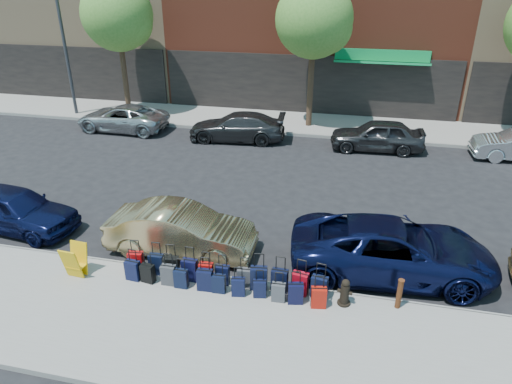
% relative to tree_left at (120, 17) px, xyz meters
% --- Properties ---
extents(ground, '(120.00, 120.00, 0.00)m').
position_rel_tree_left_xyz_m(ground, '(9.86, -9.50, -5.41)').
color(ground, black).
rests_on(ground, ground).
extents(sidewalk_near, '(60.00, 4.00, 0.15)m').
position_rel_tree_left_xyz_m(sidewalk_near, '(9.86, -16.00, -5.34)').
color(sidewalk_near, gray).
rests_on(sidewalk_near, ground).
extents(sidewalk_far, '(60.00, 4.00, 0.15)m').
position_rel_tree_left_xyz_m(sidewalk_far, '(9.86, 0.50, -5.34)').
color(sidewalk_far, gray).
rests_on(sidewalk_far, ground).
extents(curb_near, '(60.00, 0.08, 0.15)m').
position_rel_tree_left_xyz_m(curb_near, '(9.86, -13.98, -5.34)').
color(curb_near, gray).
rests_on(curb_near, ground).
extents(curb_far, '(60.00, 0.08, 0.15)m').
position_rel_tree_left_xyz_m(curb_far, '(9.86, -1.52, -5.34)').
color(curb_far, gray).
rests_on(curb_far, ground).
extents(tree_left, '(3.80, 3.80, 7.27)m').
position_rel_tree_left_xyz_m(tree_left, '(0.00, 0.00, 0.00)').
color(tree_left, black).
rests_on(tree_left, sidewalk_far).
extents(tree_center, '(3.80, 3.80, 7.27)m').
position_rel_tree_left_xyz_m(tree_center, '(10.50, 0.00, 0.00)').
color(tree_center, black).
rests_on(tree_center, sidewalk_far).
extents(streetlight, '(2.59, 0.18, 8.00)m').
position_rel_tree_left_xyz_m(streetlight, '(-2.94, -0.70, -0.75)').
color(streetlight, '#333338').
rests_on(streetlight, sidewalk_far).
extents(suitcase_front_0, '(0.42, 0.27, 0.97)m').
position_rel_tree_left_xyz_m(suitcase_front_0, '(7.33, -14.28, -4.96)').
color(suitcase_front_0, '#A00A0C').
rests_on(suitcase_front_0, sidewalk_near).
extents(suitcase_front_1, '(0.41, 0.23, 0.97)m').
position_rel_tree_left_xyz_m(suitcase_front_1, '(7.93, -14.26, -4.96)').
color(suitcase_front_1, black).
rests_on(suitcase_front_1, sidewalk_near).
extents(suitcase_front_2, '(0.43, 0.28, 0.98)m').
position_rel_tree_left_xyz_m(suitcase_front_2, '(8.37, -14.30, -4.95)').
color(suitcase_front_2, black).
rests_on(suitcase_front_2, sidewalk_near).
extents(suitcase_front_3, '(0.42, 0.24, 0.99)m').
position_rel_tree_left_xyz_m(suitcase_front_3, '(8.90, -14.31, -4.95)').
color(suitcase_front_3, black).
rests_on(suitcase_front_3, sidewalk_near).
extents(suitcase_front_4, '(0.38, 0.23, 0.88)m').
position_rel_tree_left_xyz_m(suitcase_front_4, '(9.34, -14.28, -4.98)').
color(suitcase_front_4, '#A90E0A').
rests_on(suitcase_front_4, sidewalk_near).
extents(suitcase_front_5, '(0.37, 0.21, 0.87)m').
position_rel_tree_left_xyz_m(suitcase_front_5, '(9.79, -14.29, -4.99)').
color(suitcase_front_5, black).
rests_on(suitcase_front_5, sidewalk_near).
extents(suitcase_front_6, '(0.37, 0.22, 0.87)m').
position_rel_tree_left_xyz_m(suitcase_front_6, '(10.39, -14.28, -4.99)').
color(suitcase_front_6, '#3A3B3F').
rests_on(suitcase_front_6, sidewalk_near).
extents(suitcase_front_7, '(0.46, 0.30, 1.04)m').
position_rel_tree_left_xyz_m(suitcase_front_7, '(10.78, -14.29, -4.94)').
color(suitcase_front_7, black).
rests_on(suitcase_front_7, sidewalk_near).
extents(suitcase_front_8, '(0.43, 0.25, 1.01)m').
position_rel_tree_left_xyz_m(suitcase_front_8, '(11.32, -14.25, -4.95)').
color(suitcase_front_8, black).
rests_on(suitcase_front_8, sidewalk_near).
extents(suitcase_front_9, '(0.44, 0.29, 0.99)m').
position_rel_tree_left_xyz_m(suitcase_front_9, '(11.85, -14.25, -4.95)').
color(suitcase_front_9, maroon).
rests_on(suitcase_front_9, sidewalk_near).
extents(suitcase_front_10, '(0.44, 0.29, 0.98)m').
position_rel_tree_left_xyz_m(suitcase_front_10, '(12.34, -14.29, -4.95)').
color(suitcase_front_10, black).
rests_on(suitcase_front_10, sidewalk_near).
extents(suitcase_back_0, '(0.40, 0.26, 0.91)m').
position_rel_tree_left_xyz_m(suitcase_back_0, '(7.40, -14.64, -4.98)').
color(suitcase_back_0, black).
rests_on(suitcase_back_0, sidewalk_near).
extents(suitcase_back_1, '(0.38, 0.26, 0.84)m').
position_rel_tree_left_xyz_m(suitcase_back_1, '(7.84, -14.65, -5.00)').
color(suitcase_back_1, black).
rests_on(suitcase_back_1, sidewalk_near).
extents(suitcase_back_2, '(0.39, 0.23, 0.91)m').
position_rel_tree_left_xyz_m(suitcase_back_2, '(8.42, -14.62, -4.98)').
color(suitcase_back_2, '#343438').
rests_on(suitcase_back_2, sidewalk_near).
extents(suitcase_back_3, '(0.35, 0.20, 0.84)m').
position_rel_tree_left_xyz_m(suitcase_back_3, '(8.78, -14.67, -5.00)').
color(suitcase_back_3, black).
rests_on(suitcase_back_3, sidewalk_near).
extents(suitcase_back_4, '(0.41, 0.26, 0.95)m').
position_rel_tree_left_xyz_m(suitcase_back_4, '(9.43, -14.63, -4.97)').
color(suitcase_back_4, black).
rests_on(suitcase_back_4, sidewalk_near).
extents(suitcase_back_5, '(0.35, 0.21, 0.82)m').
position_rel_tree_left_xyz_m(suitcase_back_5, '(9.80, -14.64, -5.01)').
color(suitcase_back_5, black).
rests_on(suitcase_back_5, sidewalk_near).
extents(suitcase_back_6, '(0.37, 0.25, 0.81)m').
position_rel_tree_left_xyz_m(suitcase_back_6, '(10.33, -14.66, -5.01)').
color(suitcase_back_6, black).
rests_on(suitcase_back_6, sidewalk_near).
extents(suitcase_back_7, '(0.35, 0.25, 0.77)m').
position_rel_tree_left_xyz_m(suitcase_back_7, '(10.87, -14.60, -5.02)').
color(suitcase_back_7, black).
rests_on(suitcase_back_7, sidewalk_near).
extents(suitcase_back_8, '(0.35, 0.21, 0.81)m').
position_rel_tree_left_xyz_m(suitcase_back_8, '(11.36, -14.65, -5.01)').
color(suitcase_back_8, '#3E3E43').
rests_on(suitcase_back_8, sidewalk_near).
extents(suitcase_back_9, '(0.41, 0.29, 0.90)m').
position_rel_tree_left_xyz_m(suitcase_back_9, '(11.79, -14.63, -4.98)').
color(suitcase_back_9, black).
rests_on(suitcase_back_9, sidewalk_near).
extents(suitcase_back_10, '(0.40, 0.28, 0.88)m').
position_rel_tree_left_xyz_m(suitcase_back_10, '(12.37, -14.66, -4.99)').
color(suitcase_back_10, '#A7160A').
rests_on(suitcase_back_10, sidewalk_near).
extents(fire_hydrant, '(0.37, 0.33, 0.73)m').
position_rel_tree_left_xyz_m(fire_hydrant, '(12.98, -14.41, -4.93)').
color(fire_hydrant, black).
rests_on(fire_hydrant, sidewalk_near).
extents(bollard, '(0.15, 0.15, 0.82)m').
position_rel_tree_left_xyz_m(bollard, '(14.28, -14.25, -4.84)').
color(bollard, '#38190C').
rests_on(bollard, sidewalk_near).
extents(display_rack, '(0.55, 0.60, 0.92)m').
position_rel_tree_left_xyz_m(display_rack, '(5.83, -14.82, -4.81)').
color(display_rack, '#E1AA0C').
rests_on(display_rack, sidewalk_near).
extents(car_near_0, '(4.36, 2.16, 1.43)m').
position_rel_tree_left_xyz_m(car_near_0, '(2.37, -12.76, -4.70)').
color(car_near_0, '#0D133B').
rests_on(car_near_0, ground).
extents(car_near_1, '(4.42, 1.61, 1.45)m').
position_rel_tree_left_xyz_m(car_near_1, '(8.10, -12.86, -4.69)').
color(car_near_1, tan).
rests_on(car_near_1, ground).
extents(car_near_2, '(5.73, 2.98, 1.54)m').
position_rel_tree_left_xyz_m(car_near_2, '(14.15, -12.57, -4.64)').
color(car_near_2, '#0C1238').
rests_on(car_near_2, ground).
extents(car_far_0, '(4.84, 2.31, 1.33)m').
position_rel_tree_left_xyz_m(car_far_0, '(0.82, -2.57, -4.75)').
color(car_far_0, silver).
rests_on(car_far_0, ground).
extents(car_far_1, '(4.90, 2.36, 1.38)m').
position_rel_tree_left_xyz_m(car_far_1, '(7.12, -2.76, -4.72)').
color(car_far_1, '#2D2E30').
rests_on(car_far_1, ground).
extents(car_far_2, '(4.36, 1.94, 1.46)m').
position_rel_tree_left_xyz_m(car_far_2, '(13.87, -2.67, -4.68)').
color(car_far_2, '#302F32').
rests_on(car_far_2, ground).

